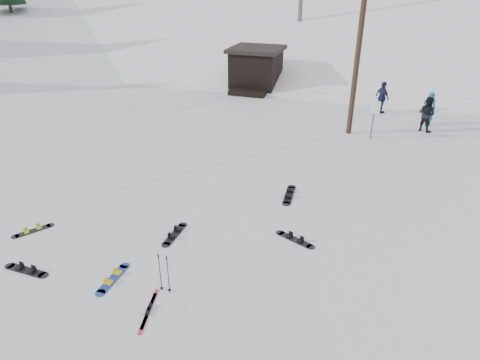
% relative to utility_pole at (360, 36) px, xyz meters
% --- Properties ---
extents(ground, '(200.00, 200.00, 0.00)m').
position_rel_utility_pole_xyz_m(ground, '(-2.00, -14.00, -4.68)').
color(ground, silver).
rests_on(ground, ground).
extents(ski_slope, '(60.00, 85.24, 65.97)m').
position_rel_utility_pole_xyz_m(ski_slope, '(-2.00, 41.00, -16.68)').
color(ski_slope, white).
rests_on(ski_slope, ground).
extents(ridge_left, '(47.54, 95.03, 58.38)m').
position_rel_utility_pole_xyz_m(ridge_left, '(-38.00, 34.00, -15.68)').
color(ridge_left, silver).
rests_on(ridge_left, ground).
extents(treeline_left, '(20.00, 64.00, 10.00)m').
position_rel_utility_pole_xyz_m(treeline_left, '(-36.00, 26.00, -4.68)').
color(treeline_left, black).
rests_on(treeline_left, ground).
extents(treeline_crest, '(50.00, 6.00, 10.00)m').
position_rel_utility_pole_xyz_m(treeline_crest, '(-2.00, 72.00, -4.68)').
color(treeline_crest, black).
rests_on(treeline_crest, ski_slope).
extents(utility_pole, '(2.00, 0.26, 9.00)m').
position_rel_utility_pole_xyz_m(utility_pole, '(0.00, 0.00, 0.00)').
color(utility_pole, '#3A2819').
rests_on(utility_pole, ground).
extents(trail_sign, '(0.50, 0.09, 1.85)m').
position_rel_utility_pole_xyz_m(trail_sign, '(1.10, -0.42, -3.41)').
color(trail_sign, '#595B60').
rests_on(trail_sign, ground).
extents(lift_hut, '(3.40, 4.10, 2.75)m').
position_rel_utility_pole_xyz_m(lift_hut, '(-7.00, 6.94, -3.32)').
color(lift_hut, black).
rests_on(lift_hut, ground).
extents(hero_snowboard, '(0.29, 1.44, 0.10)m').
position_rel_utility_pole_xyz_m(hero_snowboard, '(-4.80, -13.58, -4.65)').
color(hero_snowboard, '#1939A5').
rests_on(hero_snowboard, ground).
extents(hero_skis, '(0.44, 1.51, 0.08)m').
position_rel_utility_pole_xyz_m(hero_skis, '(-3.30, -14.33, -4.66)').
color(hero_skis, red).
rests_on(hero_skis, ground).
extents(ski_poles, '(0.31, 0.08, 1.12)m').
position_rel_utility_pole_xyz_m(ski_poles, '(-3.25, -13.54, -4.11)').
color(ski_poles, black).
rests_on(ski_poles, ground).
extents(board_scatter_a, '(1.45, 0.30, 0.10)m').
position_rel_utility_pole_xyz_m(board_scatter_a, '(-7.27, -14.05, -4.65)').
color(board_scatter_a, black).
rests_on(board_scatter_a, ground).
extents(board_scatter_b, '(0.27, 1.45, 0.10)m').
position_rel_utility_pole_xyz_m(board_scatter_b, '(-4.19, -11.13, -4.65)').
color(board_scatter_b, black).
rests_on(board_scatter_b, ground).
extents(board_scatter_c, '(0.82, 1.13, 0.09)m').
position_rel_utility_pole_xyz_m(board_scatter_c, '(-8.55, -12.39, -4.66)').
color(board_scatter_c, black).
rests_on(board_scatter_c, ground).
extents(board_scatter_d, '(1.31, 0.70, 0.10)m').
position_rel_utility_pole_xyz_m(board_scatter_d, '(-0.56, -10.21, -4.66)').
color(board_scatter_d, black).
rests_on(board_scatter_d, ground).
extents(board_scatter_f, '(0.41, 1.63, 0.11)m').
position_rel_utility_pole_xyz_m(board_scatter_f, '(-1.37, -7.45, -4.65)').
color(board_scatter_f, black).
rests_on(board_scatter_f, ground).
extents(skier_teal, '(0.65, 0.44, 1.76)m').
position_rel_utility_pole_xyz_m(skier_teal, '(3.77, 2.60, -3.80)').
color(skier_teal, '#0B5F6E').
rests_on(skier_teal, ground).
extents(skier_dark, '(1.09, 1.04, 1.77)m').
position_rel_utility_pole_xyz_m(skier_dark, '(3.61, 1.56, -3.79)').
color(skier_dark, black).
rests_on(skier_dark, ground).
extents(skier_navy, '(1.02, 1.08, 1.79)m').
position_rel_utility_pole_xyz_m(skier_navy, '(1.37, 3.95, -3.78)').
color(skier_navy, '#181C3E').
rests_on(skier_navy, ground).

